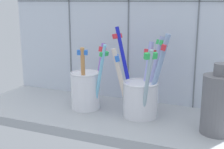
{
  "coord_description": "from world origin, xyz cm",
  "views": [
    {
      "loc": [
        25.54,
        -59.12,
        26.23
      ],
      "look_at": [
        0.0,
        1.0,
        10.49
      ],
      "focal_mm": 50.11,
      "sensor_mm": 36.0,
      "label": 1
    }
  ],
  "objects": [
    {
      "name": "toothbrush_cup_left",
      "position": [
        -6.35,
        1.03,
        6.66
      ],
      "size": [
        9.47,
        8.14,
        15.16
      ],
      "color": "white",
      "rests_on": "counter_slab"
    },
    {
      "name": "tile_wall_back",
      "position": [
        -0.0,
        12.0,
        22.5
      ],
      "size": [
        64.0,
        2.2,
        45.0
      ],
      "color": "silver",
      "rests_on": "ground"
    },
    {
      "name": "counter_slab",
      "position": [
        0.0,
        0.0,
        1.0
      ],
      "size": [
        64.0,
        22.0,
        2.0
      ],
      "primitive_type": "cube",
      "color": "#9EA3A8",
      "rests_on": "ground"
    },
    {
      "name": "ceramic_vase",
      "position": [
        22.27,
        -1.69,
        7.74
      ],
      "size": [
        6.1,
        6.1,
        13.18
      ],
      "color": "slate",
      "rests_on": "counter_slab"
    },
    {
      "name": "toothbrush_cup_right",
      "position": [
        6.58,
        1.12,
        6.94
      ],
      "size": [
        13.17,
        10.22,
        18.53
      ],
      "color": "white",
      "rests_on": "counter_slab"
    }
  ]
}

